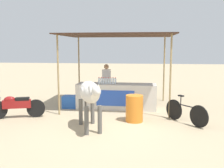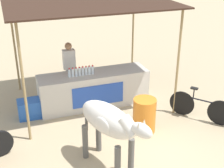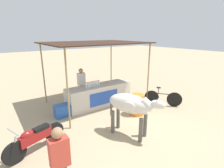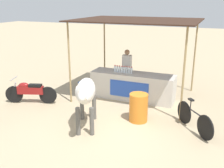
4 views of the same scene
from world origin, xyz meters
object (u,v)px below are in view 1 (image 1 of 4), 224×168
object	(u,v)px
cow	(90,94)
motorcycle_parked	(16,105)
vendor_behind_counter	(106,84)
cooler_box	(71,102)
bicycle_leaning	(186,112)
water_barrel	(134,108)
stall_counter	(116,96)

from	to	relation	value
cow	motorcycle_parked	xyz separation A→B (m)	(-2.67, 0.89, -0.61)
vendor_behind_counter	cooler_box	world-z (taller)	vendor_behind_counter
cooler_box	bicycle_leaning	distance (m)	4.40
water_barrel	motorcycle_parked	xyz separation A→B (m)	(-3.89, -0.08, 0.01)
stall_counter	vendor_behind_counter	size ratio (longest dim) A/B	1.82
stall_counter	water_barrel	distance (m)	1.84
cooler_box	bicycle_leaning	bearing A→B (deg)	-21.14
cow	cooler_box	bearing A→B (deg)	116.90
stall_counter	water_barrel	xyz separation A→B (m)	(0.75, -1.68, -0.06)
cooler_box	bicycle_leaning	size ratio (longest dim) A/B	0.46
vendor_behind_counter	cow	xyz separation A→B (m)	(0.02, -3.41, 0.18)
water_barrel	motorcycle_parked	size ratio (longest dim) A/B	0.49
cooler_box	water_barrel	bearing A→B (deg)	-32.19
stall_counter	bicycle_leaning	bearing A→B (deg)	-35.84
motorcycle_parked	vendor_behind_counter	bearing A→B (deg)	43.57
cooler_box	motorcycle_parked	distance (m)	2.17
stall_counter	vendor_behind_counter	bearing A→B (deg)	123.31
vendor_behind_counter	motorcycle_parked	size ratio (longest dim) A/B	0.95
vendor_behind_counter	cooler_box	xyz separation A→B (m)	(-1.28, -0.85, -0.61)
water_barrel	motorcycle_parked	distance (m)	3.89
vendor_behind_counter	stall_counter	bearing A→B (deg)	-56.69
vendor_behind_counter	water_barrel	xyz separation A→B (m)	(1.24, -2.44, -0.43)
stall_counter	motorcycle_parked	world-z (taller)	stall_counter
vendor_behind_counter	cow	world-z (taller)	vendor_behind_counter
vendor_behind_counter	bicycle_leaning	world-z (taller)	vendor_behind_counter
cow	bicycle_leaning	bearing A→B (deg)	19.18
bicycle_leaning	stall_counter	bearing A→B (deg)	144.16
water_barrel	bicycle_leaning	xyz separation A→B (m)	(1.58, 0.00, -0.07)
stall_counter	bicycle_leaning	xyz separation A→B (m)	(2.33, -1.68, -0.13)
water_barrel	bicycle_leaning	size ratio (longest dim) A/B	0.65
stall_counter	cooler_box	distance (m)	1.79
bicycle_leaning	cooler_box	bearing A→B (deg)	158.86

